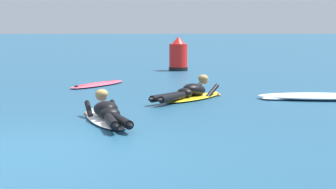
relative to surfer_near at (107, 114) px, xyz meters
name	(u,v)px	position (x,y,z in m)	size (l,w,h in m)	color
ground_plane	(96,81)	(-0.94, 7.49, -0.13)	(120.00, 120.00, 0.00)	navy
surfer_near	(107,114)	(0.00, 0.00, 0.00)	(1.14, 2.65, 0.53)	white
surfer_far	(190,93)	(1.49, 3.06, 0.01)	(1.72, 2.40, 0.54)	yellow
drifting_surfboard	(97,84)	(-0.76, 6.07, -0.10)	(1.54, 2.27, 0.16)	#E54C66
whitewater_front	(319,97)	(4.22, 3.09, -0.07)	(2.65, 1.13, 0.13)	white
channel_marker_buoy	(178,57)	(1.42, 11.08, 0.32)	(0.62, 0.62, 1.12)	red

